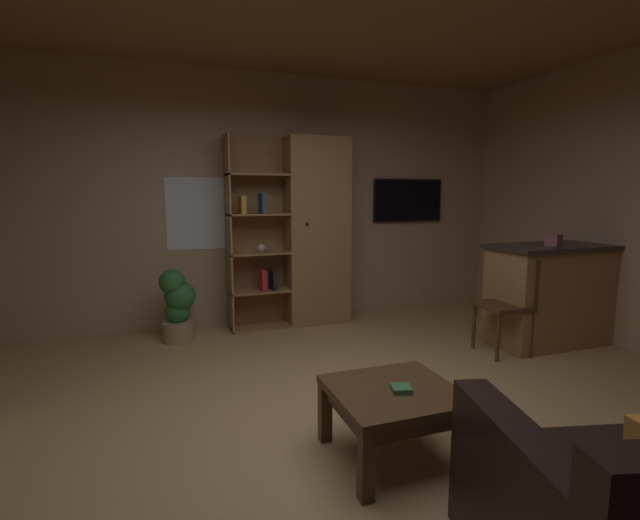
{
  "coord_description": "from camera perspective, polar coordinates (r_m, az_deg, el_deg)",
  "views": [
    {
      "loc": [
        -1.02,
        -2.48,
        1.49
      ],
      "look_at": [
        0.0,
        0.4,
        1.05
      ],
      "focal_mm": 25.21,
      "sensor_mm": 36.0,
      "label": 1
    }
  ],
  "objects": [
    {
      "name": "wall_mounted_tv",
      "position": [
        5.96,
        11.08,
        7.44
      ],
      "size": [
        0.96,
        0.06,
        0.54
      ],
      "color": "black"
    },
    {
      "name": "kitchen_bar_counter",
      "position": [
        5.16,
        28.03,
        -3.77
      ],
      "size": [
        1.47,
        0.63,
        1.01
      ],
      "color": "#997047",
      "rests_on": "ground"
    },
    {
      "name": "dining_chair",
      "position": [
        4.61,
        23.08,
        -4.49
      ],
      "size": [
        0.44,
        0.44,
        0.92
      ],
      "color": "#4C331E",
      "rests_on": "ground"
    },
    {
      "name": "window_pane_back",
      "position": [
        5.18,
        -14.9,
        5.72
      ],
      "size": [
        0.74,
        0.01,
        0.79
      ],
      "primitive_type": "cube",
      "color": "white"
    },
    {
      "name": "tissue_box",
      "position": [
        4.92,
        27.55,
        2.26
      ],
      "size": [
        0.15,
        0.15,
        0.11
      ],
      "primitive_type": "cube",
      "rotation": [
        0.0,
        0.0,
        0.29
      ],
      "color": "#995972",
      "rests_on": "kitchen_bar_counter"
    },
    {
      "name": "potted_floor_plant",
      "position": [
        4.85,
        -17.64,
        -5.36
      ],
      "size": [
        0.36,
        0.33,
        0.75
      ],
      "color": "#9E896B",
      "rests_on": "ground"
    },
    {
      "name": "bookshelf_cabinet",
      "position": [
        5.2,
        -1.39,
        3.46
      ],
      "size": [
        1.38,
        0.41,
        2.14
      ],
      "color": "#997047",
      "rests_on": "ground"
    },
    {
      "name": "coffee_table",
      "position": [
        2.7,
        9.36,
        -17.38
      ],
      "size": [
        0.7,
        0.66,
        0.41
      ],
      "color": "#4C331E",
      "rests_on": "ground"
    },
    {
      "name": "wall_back",
      "position": [
        5.3,
        -8.48,
        7.48
      ],
      "size": [
        6.51,
        0.06,
        2.86
      ],
      "primitive_type": "cube",
      "color": "tan",
      "rests_on": "ground"
    },
    {
      "name": "floor",
      "position": [
        3.08,
        2.67,
        -21.0
      ],
      "size": [
        6.39,
        5.37,
        0.02
      ],
      "primitive_type": "cube",
      "color": "tan",
      "rests_on": "ground"
    },
    {
      "name": "table_book_0",
      "position": [
        2.64,
        10.3,
        -15.78
      ],
      "size": [
        0.13,
        0.13,
        0.03
      ],
      "primitive_type": "cube",
      "rotation": [
        0.0,
        0.0,
        -0.28
      ],
      "color": "#387247",
      "rests_on": "coffee_table"
    }
  ]
}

